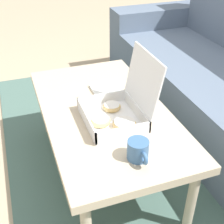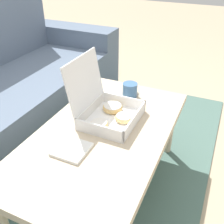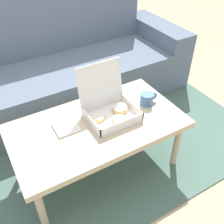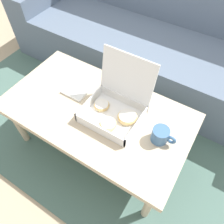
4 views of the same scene
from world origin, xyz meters
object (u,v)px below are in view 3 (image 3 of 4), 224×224
object	(u,v)px
couch	(49,73)
coffee_table	(98,129)
coffee_mug	(147,99)
pastry_box	(110,108)

from	to	relation	value
couch	coffee_table	xyz separation A→B (m)	(0.00, -0.93, 0.07)
coffee_table	coffee_mug	size ratio (longest dim) A/B	8.47
pastry_box	coffee_table	bearing A→B (deg)	-162.48
couch	coffee_table	bearing A→B (deg)	-90.00
pastry_box	couch	bearing A→B (deg)	97.14
coffee_table	coffee_mug	bearing A→B (deg)	1.76
coffee_mug	couch	bearing A→B (deg)	112.80
couch	pastry_box	distance (m)	0.92
coffee_mug	pastry_box	bearing A→B (deg)	175.09
couch	coffee_table	world-z (taller)	couch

